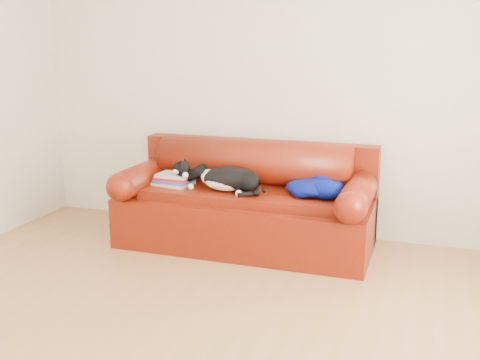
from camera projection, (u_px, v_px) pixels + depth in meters
The scene contains 7 objects.
ground at pixel (179, 327), 3.41m from camera, with size 4.50×4.50×0.00m, color olive.
room_shell at pixel (194, 45), 2.99m from camera, with size 4.52×4.02×2.61m.
sofa_base at pixel (245, 218), 4.75m from camera, with size 2.10×0.90×0.50m.
sofa_back at pixel (254, 177), 4.90m from camera, with size 2.10×1.01×0.88m.
book_stack at pixel (174, 179), 4.80m from camera, with size 0.34×0.29×0.10m.
cat at pixel (229, 180), 4.58m from camera, with size 0.68×0.34×0.25m.
blanket at pixel (313, 187), 4.46m from camera, with size 0.50×0.44×0.15m.
Camera 1 is at (1.35, -2.82, 1.67)m, focal length 42.00 mm.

